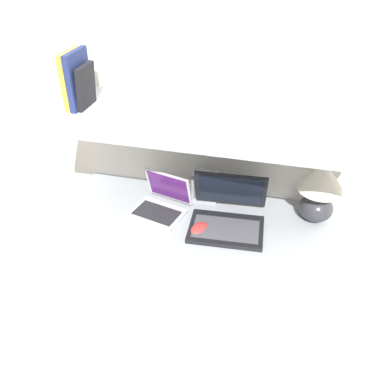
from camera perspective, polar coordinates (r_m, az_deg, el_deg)
The scene contains 14 objects.
ground_plane at distance 2.28m, azimuth -0.55°, elevation -23.32°, with size 12.00×12.00×0.00m, color #B2AD9E.
wall_back at distance 1.97m, azimuth 3.98°, elevation 12.81°, with size 6.00×0.05×2.40m.
desk at distance 2.16m, azimuth 1.33°, elevation -11.84°, with size 1.37×0.57×0.73m.
back_riser at distance 2.23m, azimuth 3.16°, elevation -2.14°, with size 1.37×0.04×1.20m.
shelf at distance 1.72m, azimuth 2.22°, elevation 9.81°, with size 1.37×0.51×0.03m.
table_lamp at distance 1.92m, azimuth 17.58°, elevation 0.68°, with size 0.21×0.21×0.31m.
laptop_large at distance 1.88m, azimuth 5.01°, elevation -3.37°, with size 0.36×0.34×0.23m.
laptop_small at distance 1.96m, azimuth -4.34°, elevation -1.80°, with size 0.28×0.27×0.18m.
computer_mouse at distance 1.85m, azimuth 0.85°, elevation -5.13°, with size 0.09×0.12×0.04m.
router_box at distance 2.02m, azimuth 1.90°, elevation 0.81°, with size 0.13×0.08×0.15m.
book_white at distance 1.89m, azimuth -17.48°, elevation 14.82°, with size 0.04×0.15×0.23m.
book_yellow at distance 1.87m, azimuth -16.43°, elevation 14.98°, with size 0.02×0.17×0.24m.
book_navy at distance 1.86m, azimuth -15.64°, elevation 14.99°, with size 0.03×0.17×0.24m.
book_black at distance 1.85m, azimuth -14.69°, elevation 14.15°, with size 0.04×0.14×0.18m.
Camera 1 is at (0.31, -1.18, 1.92)m, focal length 38.00 mm.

